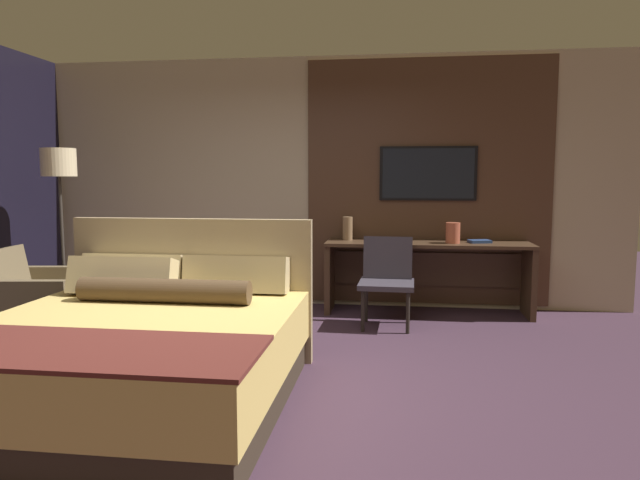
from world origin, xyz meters
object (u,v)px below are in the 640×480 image
armchair_by_window (38,306)px  book (480,241)px  floor_lamp (59,176)px  desk_chair (387,274)px  vase_short (453,233)px  vase_tall (348,228)px  bed (141,351)px  desk (427,263)px  tv (428,173)px

armchair_by_window → book: 4.40m
book → floor_lamp: bearing=-169.6°
desk_chair → vase_short: 0.90m
desk_chair → vase_tall: vase_tall is taller
bed → desk: (1.96, 2.77, 0.20)m
book → armchair_by_window: bearing=-161.8°
desk_chair → floor_lamp: size_ratio=0.50×
floor_lamp → tv: bearing=15.5°
floor_lamp → vase_tall: 3.02m
desk → vase_short: bearing=-21.2°
bed → vase_short: bearing=50.3°
bed → desk_chair: size_ratio=2.40×
desk_chair → floor_lamp: (-3.29, -0.22, 0.96)m
bed → desk_chair: bearing=54.8°
desk → tv: 0.99m
book → vase_short: bearing=-165.1°
desk_chair → vase_short: size_ratio=4.02×
bed → armchair_by_window: bearing=140.1°
floor_lamp → vase_tall: size_ratio=6.84×
desk → tv: size_ratio=2.06×
bed → desk: 3.40m
book → tv: bearing=155.4°
bed → armchair_by_window: 2.16m
desk → armchair_by_window: (-3.62, -1.39, -0.26)m
tv → book: tv is taller
desk_chair → armchair_by_window: (-3.20, -0.81, -0.23)m
bed → vase_tall: (1.10, 2.83, 0.56)m
desk_chair → book: 1.14m
desk_chair → floor_lamp: bearing=-174.5°
tv → book: 0.93m
vase_tall → tv: bearing=10.7°
desk_chair → vase_short: (0.67, 0.48, 0.37)m
vase_tall → desk_chair: bearing=-55.0°
armchair_by_window → vase_short: 4.12m
tv → desk_chair: bearing=-117.6°
tv → desk_chair: 1.34m
tv → desk_chair: size_ratio=1.21×
desk → floor_lamp: 3.90m
bed → vase_tall: size_ratio=8.19×
floor_lamp → book: size_ratio=6.95×
floor_lamp → bed: bearing=-48.5°
tv → book: size_ratio=4.18×
bed → vase_short: 3.52m
armchair_by_window → vase_tall: 3.17m
floor_lamp → vase_short: size_ratio=8.07×
vase_short → book: bearing=14.9°
vase_short → book: vase_short is taller
floor_lamp → desk_chair: bearing=3.9°
vase_short → armchair_by_window: bearing=-161.6°
desk → vase_tall: vase_tall is taller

